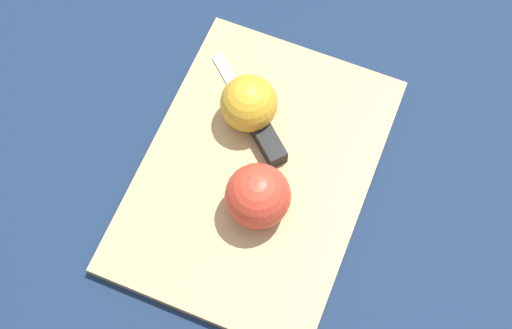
# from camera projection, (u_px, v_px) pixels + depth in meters

# --- Properties ---
(ground_plane) EXTENTS (4.00, 4.00, 0.00)m
(ground_plane) POSITION_uv_depth(u_px,v_px,m) (256.00, 176.00, 0.89)
(ground_plane) COLOR #14233D
(cutting_board) EXTENTS (0.42, 0.33, 0.02)m
(cutting_board) POSITION_uv_depth(u_px,v_px,m) (256.00, 174.00, 0.88)
(cutting_board) COLOR tan
(cutting_board) RESTS_ON ground_plane
(apple_half_left) EXTENTS (0.08, 0.08, 0.08)m
(apple_half_left) POSITION_uv_depth(u_px,v_px,m) (258.00, 196.00, 0.82)
(apple_half_left) COLOR red
(apple_half_left) RESTS_ON cutting_board
(apple_half_right) EXTENTS (0.07, 0.07, 0.07)m
(apple_half_right) POSITION_uv_depth(u_px,v_px,m) (249.00, 103.00, 0.87)
(apple_half_right) COLOR gold
(apple_half_right) RESTS_ON cutting_board
(knife) EXTENTS (0.11, 0.16, 0.02)m
(knife) POSITION_uv_depth(u_px,v_px,m) (263.00, 133.00, 0.88)
(knife) COLOR silver
(knife) RESTS_ON cutting_board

